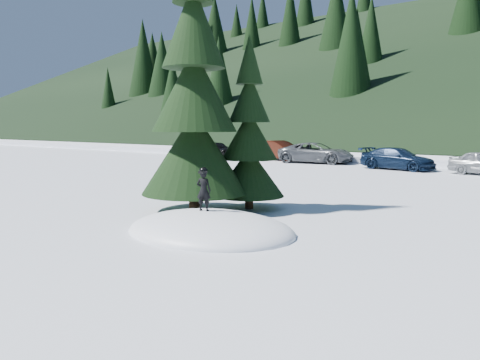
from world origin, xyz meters
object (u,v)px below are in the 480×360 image
Objects in this scene: child_skier at (204,190)px; spruce_short at (249,142)px; car_0 at (217,149)px; car_2 at (316,153)px; car_1 at (279,150)px; spruce_tall at (194,101)px; car_3 at (398,159)px.

spruce_short is at bearing -94.04° from child_skier.
car_2 is at bearing -80.06° from car_0.
car_1 is at bearing 70.04° from car_2.
car_2 is at bearing 108.06° from spruce_tall.
spruce_short is 1.04× the size of car_2.
spruce_short is 18.78m from car_2.
spruce_tall reaches higher than car_2.
spruce_short is 1.19× the size of car_1.
spruce_short is at bearing -166.87° from car_2.
car_2 is at bearing 112.30° from spruce_short.
spruce_short reaches higher than child_skier.
spruce_tall is 2.23× the size of car_0.
car_1 reaches higher than car_2.
spruce_short is at bearing -124.42° from car_0.
spruce_short is 16.03m from car_3.
spruce_short reaches higher than car_1.
car_2 is at bearing -88.83° from child_skier.
car_0 is at bearing 78.30° from car_2.
child_skier is at bearing -167.76° from car_2.
car_1 reaches higher than car_0.
car_0 is 15.80m from car_3.
car_1 is 1.01× the size of car_3.
spruce_tall is 1.91× the size of car_1.
child_skier is 0.20× the size of car_2.
spruce_short is at bearing -144.18° from car_1.
car_2 is (3.49, -0.66, -0.03)m from car_1.
car_2 is 6.35m from car_3.
spruce_tall is at bearing -171.32° from car_3.
car_3 is (15.70, -1.81, -0.01)m from car_0.
child_skier is 21.94m from car_2.
car_1 is at bearing 87.01° from car_3.
car_0 is at bearing 129.18° from spruce_tall.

